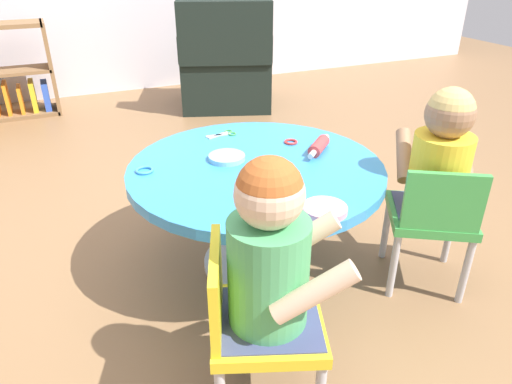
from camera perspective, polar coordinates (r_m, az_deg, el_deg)
name	(u,v)px	position (r m, az deg, el deg)	size (l,w,h in m)	color
ground_plane	(256,264)	(2.03, 0.00, -8.71)	(10.00, 10.00, 0.00)	olive
craft_table	(256,188)	(1.84, 0.00, 0.50)	(0.98, 0.98, 0.46)	silver
child_chair_left	(255,321)	(1.32, -0.15, -15.42)	(0.39, 0.39, 0.54)	#B7B7BC
seated_child_left	(271,252)	(1.18, 1.79, -7.33)	(0.42, 0.37, 0.51)	#3F4772
child_chair_right	(432,217)	(1.88, 20.55, -2.90)	(0.41, 0.41, 0.54)	#B7B7BC
seated_child_right	(441,158)	(1.82, 21.50, 3.89)	(0.41, 0.43, 0.51)	#3F4772
armchair_dark	(226,68)	(3.98, -3.71, 14.74)	(0.90, 0.91, 0.85)	black
rolling_pin	(319,146)	(1.92, 7.63, 5.54)	(0.18, 0.17, 0.05)	#D83F3F
craft_scissors	(225,134)	(2.10, -3.79, 7.05)	(0.14, 0.08, 0.01)	silver
playdough_blob_0	(227,157)	(1.84, -3.56, 4.21)	(0.14, 0.14, 0.02)	#8CCCF2
playdough_blob_1	(325,209)	(1.49, 8.32, -2.08)	(0.14, 0.14, 0.02)	pink
cookie_cutter_0	(144,170)	(1.79, -13.37, 2.58)	(0.07, 0.07, 0.01)	#3F99D8
cookie_cutter_1	(291,142)	(2.01, 4.24, 6.08)	(0.06, 0.06, 0.01)	red
cookie_cutter_2	(269,171)	(1.74, 1.58, 2.56)	(0.06, 0.06, 0.01)	orange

